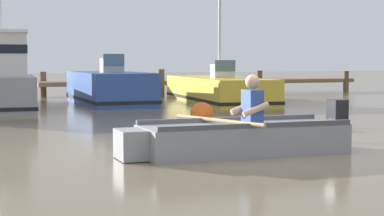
% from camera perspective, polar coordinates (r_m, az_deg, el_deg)
% --- Properties ---
extents(ground_plane, '(120.00, 120.00, 0.00)m').
position_cam_1_polar(ground_plane, '(9.87, 3.83, -3.90)').
color(ground_plane, '#7A6B4C').
extents(wooden_dock, '(13.72, 1.64, 1.06)m').
position_cam_1_polar(wooden_dock, '(26.21, 1.18, 2.35)').
color(wooden_dock, brown).
rests_on(wooden_dock, ground).
extents(rowboat_with_person, '(3.71, 1.94, 1.19)m').
position_cam_1_polar(rowboat_with_person, '(9.61, 4.21, -2.62)').
color(rowboat_with_person, gray).
rests_on(rowboat_with_person, ground).
extents(moored_boat_grey, '(2.52, 6.65, 3.65)m').
position_cam_1_polar(moored_boat_grey, '(19.60, -16.68, 2.43)').
color(moored_boat_grey, gray).
rests_on(moored_boat_grey, ground).
extents(moored_boat_blue, '(2.11, 5.03, 1.60)m').
position_cam_1_polar(moored_boat_blue, '(20.69, -7.39, 1.74)').
color(moored_boat_blue, '#2D519E').
rests_on(moored_boat_blue, ground).
extents(moored_boat_yellow, '(2.78, 6.72, 3.66)m').
position_cam_1_polar(moored_boat_yellow, '(21.52, 2.34, 1.61)').
color(moored_boat_yellow, gold).
rests_on(moored_boat_yellow, ground).
extents(mooring_buoy, '(0.51, 0.51, 0.51)m').
position_cam_1_polar(mooring_buoy, '(13.65, 0.88, -0.53)').
color(mooring_buoy, '#E55919').
rests_on(mooring_buoy, ground).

